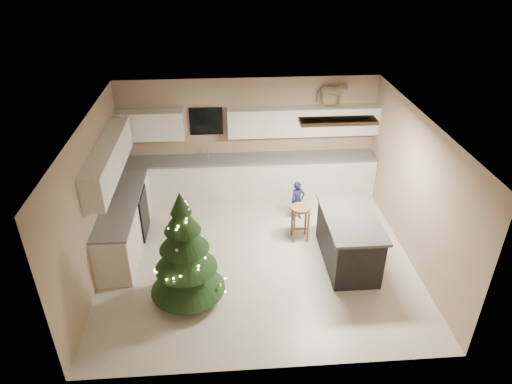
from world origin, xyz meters
TOP-DOWN VIEW (x-y plane):
  - ground_plane at (0.00, 0.00)m, footprint 5.50×5.50m
  - room_shell at (0.02, 0.00)m, footprint 5.52×5.02m
  - cabinetry at (-0.91, 1.65)m, footprint 5.50×3.20m
  - island at (1.59, -0.26)m, footprint 0.90×1.70m
  - bar_stool at (0.85, 0.48)m, footprint 0.37×0.37m
  - christmas_tree at (-1.20, -1.00)m, footprint 1.23×1.19m
  - toddler at (0.91, 1.19)m, footprint 0.36×0.29m
  - rocking_horse at (1.71, 2.33)m, footprint 0.67×0.40m

SIDE VIEW (x-z plane):
  - ground_plane at x=0.00m, z-range 0.00..0.00m
  - toddler at x=0.91m, z-range 0.00..0.84m
  - island at x=1.59m, z-range 0.00..0.95m
  - bar_stool at x=0.85m, z-range 0.18..0.90m
  - cabinetry at x=-0.91m, z-range -0.24..1.76m
  - christmas_tree at x=-1.20m, z-range -0.18..1.80m
  - room_shell at x=0.02m, z-range 0.44..3.05m
  - rocking_horse at x=1.71m, z-range 2.01..2.56m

